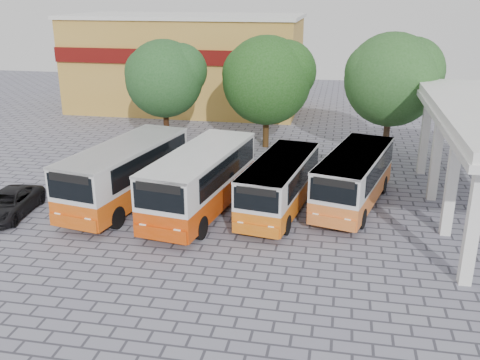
% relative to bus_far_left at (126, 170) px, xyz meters
% --- Properties ---
extents(ground, '(90.00, 90.00, 0.00)m').
position_rel_bus_far_left_xyz_m(ground, '(7.42, -2.55, -1.79)').
color(ground, slate).
rests_on(ground, ground).
extents(shophouse_block, '(20.40, 10.40, 8.30)m').
position_rel_bus_far_left_xyz_m(shophouse_block, '(-3.58, 23.43, 2.37)').
color(shophouse_block, '#B38533').
rests_on(shophouse_block, ground).
extents(bus_far_left, '(4.10, 8.94, 3.09)m').
position_rel_bus_far_left_xyz_m(bus_far_left, '(0.00, 0.00, 0.00)').
color(bus_far_left, '#CA4D0B').
rests_on(bus_far_left, ground).
extents(bus_centre_left, '(3.87, 8.88, 3.09)m').
position_rel_bus_far_left_xyz_m(bus_centre_left, '(3.97, -0.36, -0.00)').
color(bus_centre_left, '#BD3A04').
rests_on(bus_centre_left, ground).
extents(bus_centre_right, '(3.34, 7.64, 2.65)m').
position_rel_bus_far_left_xyz_m(bus_centre_right, '(7.69, 0.38, -0.25)').
color(bus_centre_right, '#CE600D').
rests_on(bus_centre_right, ground).
extents(bus_far_right, '(4.16, 8.14, 2.78)m').
position_rel_bus_far_left_xyz_m(bus_far_right, '(11.22, 1.85, -0.18)').
color(bus_far_right, orange).
rests_on(bus_far_right, ground).
extents(tree_left, '(5.46, 5.20, 7.30)m').
position_rel_bus_far_left_xyz_m(tree_left, '(-1.35, 10.66, 3.08)').
color(tree_left, '#381F0E').
rests_on(tree_left, ground).
extents(tree_middle, '(6.23, 5.94, 7.57)m').
position_rel_bus_far_left_xyz_m(tree_middle, '(5.43, 11.83, 3.01)').
color(tree_middle, '#462D14').
rests_on(tree_middle, ground).
extents(tree_right, '(6.03, 5.74, 7.99)m').
position_rel_bus_far_left_xyz_m(tree_right, '(13.36, 10.29, 3.52)').
color(tree_right, '#4A3323').
rests_on(tree_right, ground).
extents(parked_car, '(2.45, 4.58, 1.22)m').
position_rel_bus_far_left_xyz_m(parked_car, '(-5.06, -2.53, -1.18)').
color(parked_car, black).
rests_on(parked_car, ground).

